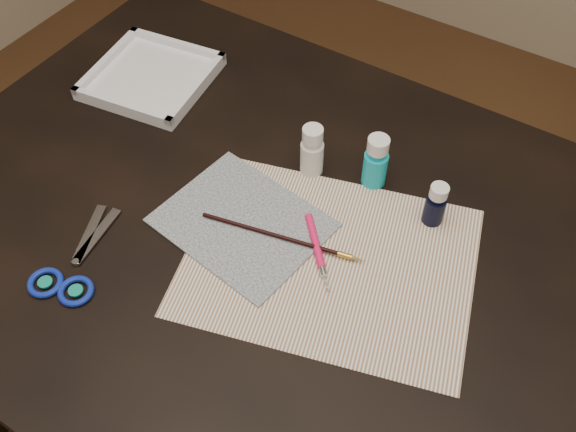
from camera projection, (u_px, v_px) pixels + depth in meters
The scene contains 11 objects.
ground at pixel (288, 419), 1.60m from camera, with size 3.50×3.50×0.02m, color #422614.
table at pixel (288, 347), 1.30m from camera, with size 1.30×0.90×0.75m, color black.
paper at pixel (329, 261), 0.98m from camera, with size 0.43×0.33×0.00m, color white.
canvas at pixel (242, 222), 1.02m from camera, with size 0.25×0.20×0.00m, color black.
paint_bottle_white at pixel (312, 150), 1.06m from camera, with size 0.04×0.04×0.10m, color silver.
paint_bottle_cyan at pixel (376, 161), 1.04m from camera, with size 0.04×0.04×0.10m, color #11ACC6.
paint_bottle_navy at pixel (436, 204), 1.00m from camera, with size 0.03×0.03×0.08m, color black.
paintbrush at pixel (282, 237), 1.00m from camera, with size 0.27×0.01×0.01m, color black, non-canonical shape.
craft_knife at pixel (318, 254), 0.98m from camera, with size 0.15×0.01×0.01m, color #EF185B, non-canonical shape.
scissors at pixel (77, 251), 0.99m from camera, with size 0.21×0.11×0.01m, color silver, non-canonical shape.
palette_tray at pixel (151, 76), 1.24m from camera, with size 0.21×0.21×0.03m, color white.
Camera 1 is at (0.33, -0.52, 1.56)m, focal length 40.00 mm.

